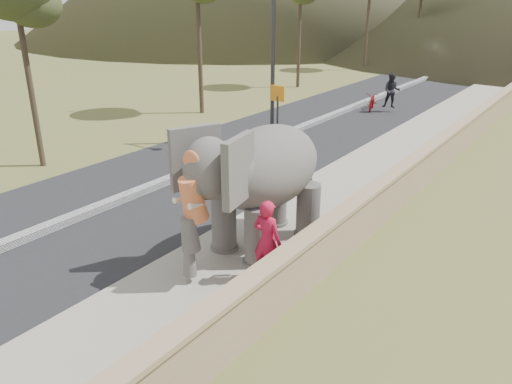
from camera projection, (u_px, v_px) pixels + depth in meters
ground at (121, 347)px, 8.56m from camera, size 160.00×160.00×0.00m
road at (240, 154)px, 18.83m from camera, size 7.00×120.00×0.03m
median at (240, 152)px, 18.79m from camera, size 0.35×120.00×0.22m
walkway at (363, 179)px, 16.12m from camera, size 3.00×120.00×0.15m
parapet at (415, 175)px, 15.06m from camera, size 0.30×120.00×1.10m
lamppost at (280, 17)px, 18.54m from camera, size 1.76×0.36×8.00m
signboard at (278, 105)px, 19.34m from camera, size 0.60×0.08×2.40m
elephant_and_man at (267, 184)px, 11.32m from camera, size 2.52×4.28×2.95m
motorcyclist at (381, 96)px, 25.61m from camera, size 2.04×1.91×1.99m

